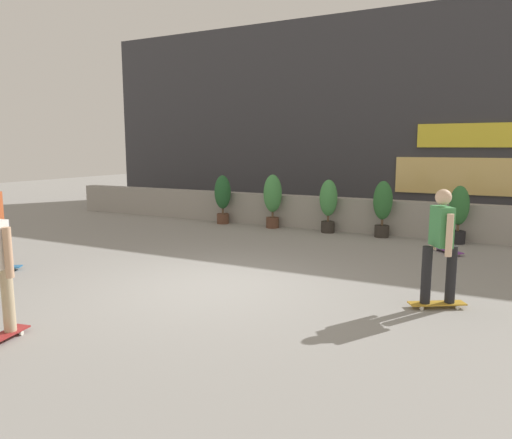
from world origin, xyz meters
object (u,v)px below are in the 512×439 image
(potted_plant_0, at_px, (223,196))
(skater_far_left, at_px, (441,243))
(skateboard_near_camera, at_px, (447,250))
(potted_plant_3, at_px, (383,205))
(potted_plant_1, at_px, (273,197))
(potted_plant_4, at_px, (459,211))
(potted_plant_2, at_px, (328,202))

(potted_plant_0, distance_m, skater_far_left, 8.29)
(skater_far_left, bearing_deg, potted_plant_0, 142.54)
(potted_plant_0, distance_m, skateboard_near_camera, 6.52)
(potted_plant_3, relative_size, skater_far_left, 0.84)
(potted_plant_1, distance_m, potted_plant_3, 3.06)
(skateboard_near_camera, bearing_deg, potted_plant_4, 85.06)
(potted_plant_3, distance_m, skater_far_left, 5.38)
(potted_plant_4, height_order, skateboard_near_camera, potted_plant_4)
(potted_plant_0, distance_m, potted_plant_2, 3.27)
(potted_plant_3, height_order, skater_far_left, skater_far_left)
(skater_far_left, bearing_deg, potted_plant_1, 134.45)
(potted_plant_2, bearing_deg, potted_plant_3, 0.00)
(potted_plant_0, xyz_separation_m, potted_plant_4, (6.47, -0.00, -0.05))
(potted_plant_1, xyz_separation_m, potted_plant_4, (4.83, 0.00, -0.10))
(potted_plant_1, xyz_separation_m, skateboard_near_camera, (4.73, -1.20, -0.81))
(potted_plant_4, relative_size, skateboard_near_camera, 1.94)
(potted_plant_4, height_order, skater_far_left, skater_far_left)
(potted_plant_1, relative_size, potted_plant_4, 1.10)
(potted_plant_1, height_order, potted_plant_4, potted_plant_1)
(potted_plant_3, xyz_separation_m, potted_plant_4, (1.77, -0.00, -0.04))
(potted_plant_1, height_order, skater_far_left, skater_far_left)
(potted_plant_1, distance_m, skateboard_near_camera, 4.94)
(potted_plant_3, bearing_deg, potted_plant_0, 180.00)
(potted_plant_0, height_order, potted_plant_2, potted_plant_0)
(potted_plant_4, distance_m, skater_far_left, 5.05)
(potted_plant_2, xyz_separation_m, potted_plant_4, (3.20, -0.00, -0.03))
(skateboard_near_camera, bearing_deg, potted_plant_2, 158.80)
(potted_plant_0, height_order, skater_far_left, skater_far_left)
(potted_plant_2, bearing_deg, potted_plant_0, 180.00)
(potted_plant_1, xyz_separation_m, skater_far_left, (4.95, -5.04, 0.07))
(potted_plant_4, bearing_deg, potted_plant_0, 180.00)
(potted_plant_4, xyz_separation_m, skater_far_left, (0.11, -5.04, 0.16))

